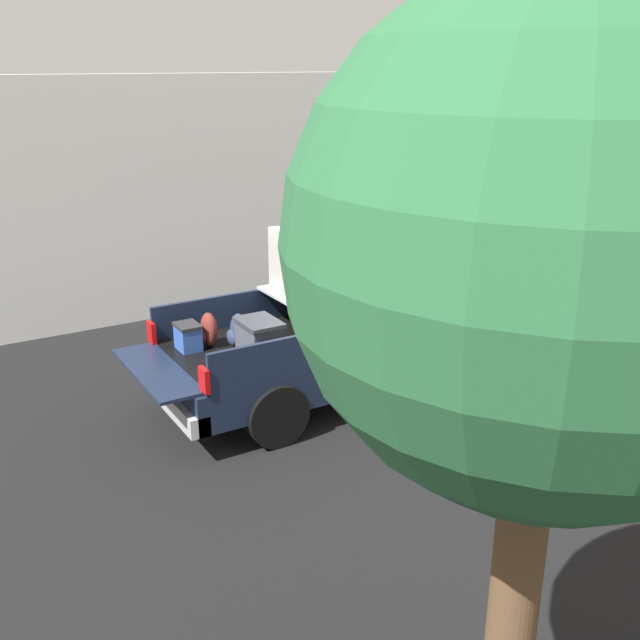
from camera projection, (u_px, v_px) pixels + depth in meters
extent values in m
plane|color=black|center=(356.00, 386.00, 10.41)|extent=(40.00, 40.00, 0.00)
cube|color=#162138|center=(357.00, 346.00, 10.21)|extent=(5.50, 1.92, 0.48)
cube|color=black|center=(281.00, 345.00, 9.54)|extent=(2.80, 1.80, 0.04)
cube|color=#162138|center=(249.00, 308.00, 10.21)|extent=(2.80, 0.06, 0.50)
cube|color=#162138|center=(317.00, 351.00, 8.71)|extent=(2.80, 0.06, 0.50)
cube|color=#162138|center=(368.00, 310.00, 10.13)|extent=(0.06, 1.80, 0.50)
cube|color=#162138|center=(156.00, 371.00, 8.72)|extent=(0.55, 1.80, 0.04)
cube|color=#B2B2B7|center=(331.00, 299.00, 9.75)|extent=(1.25, 1.92, 0.04)
cube|color=#162138|center=(434.00, 297.00, 10.70)|extent=(2.30, 1.92, 0.50)
cube|color=#2D3842|center=(431.00, 263.00, 10.48)|extent=(1.94, 1.76, 0.55)
cube|color=#162138|center=(502.00, 287.00, 11.38)|extent=(0.40, 1.82, 0.38)
cube|color=#B2B2B7|center=(171.00, 397.00, 8.92)|extent=(0.24, 1.92, 0.24)
cube|color=red|center=(152.00, 332.00, 9.50)|extent=(0.06, 0.20, 0.28)
cube|color=red|center=(204.00, 380.00, 8.08)|extent=(0.06, 0.20, 0.28)
cylinder|color=black|center=(416.00, 321.00, 11.84)|extent=(0.78, 0.30, 0.78)
cylinder|color=black|center=(493.00, 356.00, 10.42)|extent=(0.78, 0.30, 0.78)
cylinder|color=black|center=(216.00, 364.00, 10.14)|extent=(0.78, 0.30, 0.78)
cylinder|color=black|center=(275.00, 414.00, 8.72)|extent=(0.78, 0.30, 0.78)
cube|color=#474C56|center=(260.00, 342.00, 8.90)|extent=(0.40, 0.55, 0.47)
cube|color=#31353C|center=(259.00, 322.00, 8.82)|extent=(0.44, 0.59, 0.05)
ellipsoid|color=#283351|center=(239.00, 331.00, 9.30)|extent=(0.20, 0.35, 0.45)
ellipsoid|color=#283351|center=(232.00, 338.00, 9.27)|extent=(0.09, 0.25, 0.20)
ellipsoid|color=maroon|center=(209.00, 330.00, 9.36)|extent=(0.20, 0.32, 0.45)
ellipsoid|color=maroon|center=(201.00, 336.00, 9.33)|extent=(0.09, 0.23, 0.20)
cube|color=#3359B2|center=(188.00, 338.00, 9.28)|extent=(0.26, 0.34, 0.30)
cube|color=#262628|center=(187.00, 326.00, 9.22)|extent=(0.28, 0.36, 0.04)
cube|color=#9E9993|center=(331.00, 282.00, 9.67)|extent=(0.88, 1.88, 0.42)
cube|color=#9E9993|center=(307.00, 255.00, 9.36)|extent=(0.16, 1.88, 0.40)
cube|color=#9E9993|center=(303.00, 245.00, 10.27)|extent=(0.64, 0.20, 0.22)
cube|color=#9E9993|center=(371.00, 273.00, 8.91)|extent=(0.64, 0.20, 0.22)
cube|color=yellow|center=(315.00, 230.00, 9.80)|extent=(0.98, 0.03, 0.02)
cube|color=yellow|center=(350.00, 242.00, 9.12)|extent=(0.98, 0.03, 0.02)
cube|color=white|center=(252.00, 191.00, 13.61)|extent=(10.98, 0.36, 4.16)
sphere|color=#255C35|center=(553.00, 245.00, 3.08)|extent=(2.31, 2.31, 2.31)
cylinder|color=#1E592D|center=(440.00, 268.00, 14.62)|extent=(0.56, 0.56, 0.90)
cylinder|color=#1E592D|center=(442.00, 244.00, 14.46)|extent=(0.60, 0.60, 0.08)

